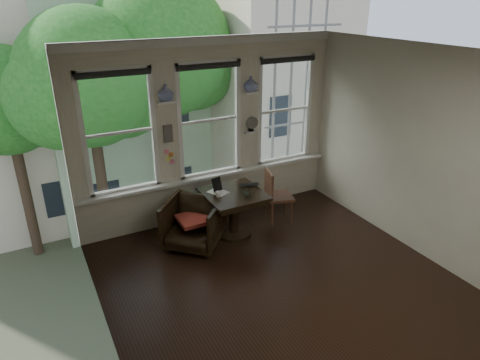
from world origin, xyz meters
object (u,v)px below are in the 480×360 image
side_chair_right (279,196)px  laptop (249,186)px  armchair_left (194,223)px  mug (218,194)px  table (234,214)px

side_chair_right → laptop: 0.66m
armchair_left → mug: mug is taller
side_chair_right → mug: bearing=110.9°
side_chair_right → mug: (-1.17, -0.09, 0.33)m
table → armchair_left: bearing=179.3°
mug → laptop: bearing=9.3°
side_chair_right → mug: size_ratio=9.96×
laptop → table: bearing=-148.0°
table → side_chair_right: (0.90, 0.07, 0.09)m
table → side_chair_right: 0.91m
armchair_left → laptop: (1.00, 0.07, 0.38)m
side_chair_right → laptop: (-0.58, 0.00, 0.30)m
table → laptop: 0.51m
table → armchair_left: (-0.68, 0.01, 0.00)m
armchair_left → laptop: size_ratio=2.60×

